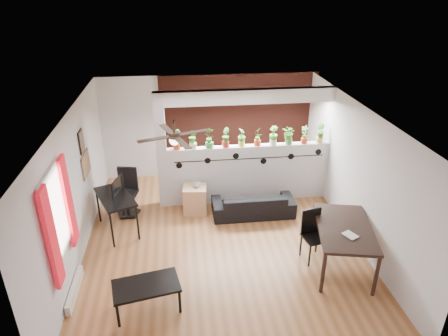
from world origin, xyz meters
TOP-DOWN VIEW (x-y plane):
  - room_shell at (0.00, 0.00)m, footprint 6.30×7.10m
  - partition_wall at (0.80, 1.50)m, footprint 3.60×0.18m
  - ceiling_header at (0.80, 1.50)m, footprint 3.60×0.18m
  - pier_column at (-1.11, 1.50)m, footprint 0.22×0.20m
  - brick_panel at (0.80, 2.97)m, footprint 3.90×0.05m
  - vine_decal at (0.80, 1.40)m, footprint 3.31×0.01m
  - window_assembly at (-2.56, -1.20)m, footprint 0.09×1.30m
  - baseboard_heater at (-2.54, -1.20)m, footprint 0.08×1.00m
  - corkboard at (-2.58, 0.95)m, footprint 0.03×0.60m
  - framed_art at (-2.58, 0.90)m, footprint 0.03×0.34m
  - ceiling_fan at (-0.80, -0.30)m, footprint 1.19×1.19m
  - potted_plant_0 at (-0.78, 1.50)m, footprint 0.27×0.26m
  - potted_plant_1 at (-0.43, 1.50)m, footprint 0.28×0.27m
  - potted_plant_2 at (-0.08, 1.50)m, footprint 0.25×0.21m
  - potted_plant_3 at (0.27, 1.50)m, footprint 0.19×0.23m
  - potted_plant_4 at (0.62, 1.50)m, footprint 0.17×0.21m
  - potted_plant_5 at (0.98, 1.50)m, footprint 0.27×0.27m
  - potted_plant_6 at (1.33, 1.50)m, footprint 0.27×0.26m
  - potted_plant_7 at (1.68, 1.50)m, footprint 0.27×0.27m
  - potted_plant_8 at (2.03, 1.50)m, footprint 0.26×0.25m
  - potted_plant_9 at (2.38, 1.50)m, footprint 0.24×0.27m
  - sofa at (0.80, 0.85)m, footprint 1.68×0.66m
  - cube_shelf at (-0.44, 1.11)m, footprint 0.54×0.49m
  - cup at (-0.39, 1.11)m, footprint 0.14×0.14m
  - computer_desk at (-2.03, 0.58)m, footprint 0.96×1.24m
  - monitor at (-2.03, 0.73)m, footprint 0.30×0.13m
  - office_chair at (-1.88, 1.22)m, footprint 0.53×0.53m
  - dining_table at (2.02, -1.03)m, footprint 1.21×1.66m
  - book at (1.92, -1.33)m, footprint 0.26×0.29m
  - folding_chair at (1.57, -0.71)m, footprint 0.46×0.46m
  - coffee_table at (-1.34, -1.66)m, footprint 1.09×0.74m

SIDE VIEW (x-z plane):
  - baseboard_heater at x=-2.54m, z-range 0.00..0.18m
  - sofa at x=0.80m, z-range 0.00..0.49m
  - cube_shelf at x=-0.44m, z-range 0.00..0.61m
  - coffee_table at x=-1.34m, z-range 0.18..0.65m
  - office_chair at x=-1.88m, z-range -0.06..0.97m
  - folding_chair at x=1.57m, z-range 0.09..1.05m
  - cup at x=-0.39m, z-range 0.61..0.72m
  - partition_wall at x=0.80m, z-range 0.00..1.35m
  - computer_desk at x=-2.03m, z-range 0.32..1.12m
  - dining_table at x=2.02m, z-range 0.32..1.14m
  - book at x=1.92m, z-range 0.82..0.84m
  - monitor at x=-2.03m, z-range 0.80..0.97m
  - vine_decal at x=0.80m, z-range 0.93..1.23m
  - room_shell at x=0.00m, z-range -0.15..2.75m
  - pier_column at x=-1.11m, z-range 0.00..2.60m
  - brick_panel at x=0.80m, z-range 0.00..2.60m
  - corkboard at x=-2.58m, z-range 1.12..1.58m
  - window_assembly at x=-2.56m, z-range 0.73..2.28m
  - potted_plant_4 at x=0.62m, z-range 1.36..1.76m
  - potted_plant_8 at x=2.03m, z-range 1.36..1.77m
  - potted_plant_5 at x=0.98m, z-range 1.36..1.78m
  - potted_plant_6 at x=1.33m, z-range 1.36..1.78m
  - potted_plant_7 at x=1.68m, z-range 1.36..1.78m
  - potted_plant_3 at x=0.27m, z-range 1.36..1.79m
  - potted_plant_0 at x=-0.78m, z-range 1.36..1.79m
  - potted_plant_1 at x=-0.43m, z-range 1.36..1.79m
  - potted_plant_9 at x=2.38m, z-range 1.36..1.80m
  - potted_plant_2 at x=-0.08m, z-range 1.36..1.83m
  - framed_art at x=-2.58m, z-range 1.63..2.07m
  - ceiling_fan at x=-0.80m, z-range 2.10..2.53m
  - ceiling_header at x=0.80m, z-range 2.30..2.60m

